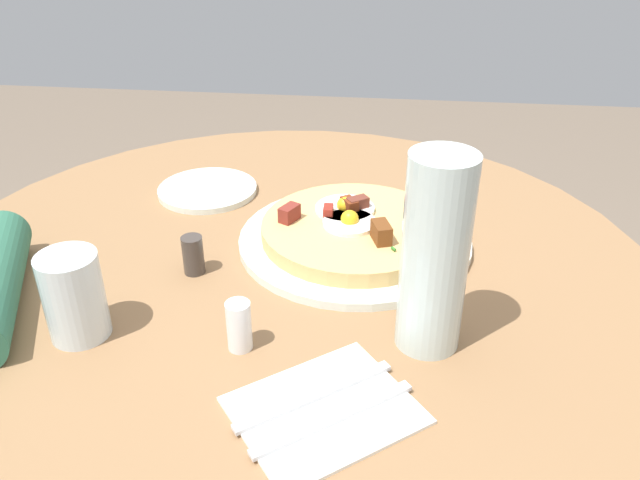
{
  "coord_description": "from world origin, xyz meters",
  "views": [
    {
      "loc": [
        -0.75,
        -0.13,
        1.19
      ],
      "look_at": [
        0.03,
        -0.05,
        0.74
      ],
      "focal_mm": 36.64,
      "sensor_mm": 36.0,
      "label": 1
    }
  ],
  "objects": [
    {
      "name": "breakfast_pizza",
      "position": [
        0.06,
        -0.09,
        0.75
      ],
      "size": [
        0.26,
        0.26,
        0.05
      ],
      "color": "#DBAF68",
      "rests_on": "pizza_plate"
    },
    {
      "name": "water_bottle",
      "position": [
        -0.15,
        -0.19,
        0.84
      ],
      "size": [
        0.07,
        0.07,
        0.23
      ],
      "primitive_type": "cylinder",
      "color": "silver",
      "rests_on": "dining_table"
    },
    {
      "name": "dining_table",
      "position": [
        0.0,
        0.0,
        0.55
      ],
      "size": [
        1.01,
        1.01,
        0.72
      ],
      "color": "olive",
      "rests_on": "ground_plane"
    },
    {
      "name": "bread_plate",
      "position": [
        0.2,
        0.16,
        0.73
      ],
      "size": [
        0.16,
        0.16,
        0.01
      ],
      "primitive_type": "cylinder",
      "color": "silver",
      "rests_on": "dining_table"
    },
    {
      "name": "fork",
      "position": [
        -0.26,
        -0.07,
        0.73
      ],
      "size": [
        0.12,
        0.15,
        0.0
      ],
      "primitive_type": "cube",
      "rotation": [
        0.0,
        0.0,
        2.23
      ],
      "color": "silver",
      "rests_on": "napkin"
    },
    {
      "name": "water_glass",
      "position": [
        -0.18,
        0.21,
        0.77
      ],
      "size": [
        0.07,
        0.07,
        0.1
      ],
      "primitive_type": "cylinder",
      "color": "silver",
      "rests_on": "dining_table"
    },
    {
      "name": "napkin",
      "position": [
        -0.28,
        -0.09,
        0.72
      ],
      "size": [
        0.21,
        0.22,
        0.0
      ],
      "primitive_type": "cube",
      "rotation": [
        0.0,
        0.0,
        2.23
      ],
      "color": "white",
      "rests_on": "dining_table"
    },
    {
      "name": "salt_shaker",
      "position": [
        -0.19,
        0.02,
        0.75
      ],
      "size": [
        0.03,
        0.03,
        0.06
      ],
      "primitive_type": "cylinder",
      "color": "white",
      "rests_on": "dining_table"
    },
    {
      "name": "pepper_shaker",
      "position": [
        -0.04,
        0.11,
        0.75
      ],
      "size": [
        0.03,
        0.03,
        0.05
      ],
      "primitive_type": "cylinder",
      "color": "#3F3833",
      "rests_on": "dining_table"
    },
    {
      "name": "pizza_plate",
      "position": [
        0.06,
        -0.09,
        0.73
      ],
      "size": [
        0.33,
        0.33,
        0.01
      ],
      "primitive_type": "cylinder",
      "color": "silver",
      "rests_on": "dining_table"
    },
    {
      "name": "knife",
      "position": [
        -0.29,
        -0.1,
        0.73
      ],
      "size": [
        0.12,
        0.15,
        0.0
      ],
      "primitive_type": "cube",
      "rotation": [
        0.0,
        0.0,
        2.23
      ],
      "color": "silver",
      "rests_on": "napkin"
    }
  ]
}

